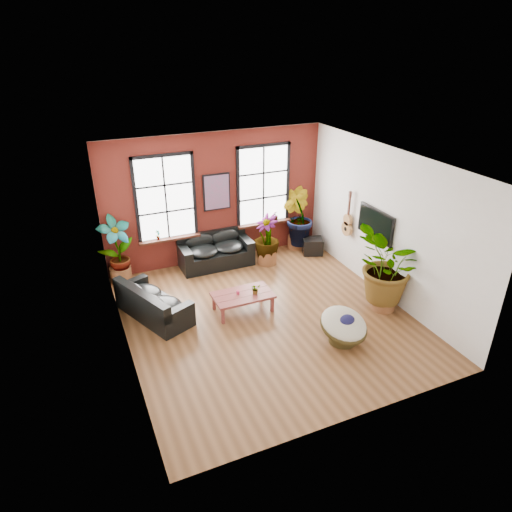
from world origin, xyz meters
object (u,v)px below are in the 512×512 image
Objects in this scene: sofa_left at (152,303)px; papasan_chair at (344,326)px; sofa_back at (215,250)px; coffee_table at (243,296)px.

sofa_left reaches higher than papasan_chair.
sofa_back is 0.94× the size of sofa_left.
sofa_left is at bearing 163.89° from coffee_table.
sofa_left is at bearing -138.13° from sofa_back.
sofa_back is 2.84m from sofa_left.
sofa_back is 1.61× the size of papasan_chair.
sofa_back is 4.53m from papasan_chair.
papasan_chair is (1.26, -4.35, -0.02)m from sofa_back.
sofa_back reaches higher than sofa_left.
coffee_table is (-0.18, -2.46, -0.02)m from sofa_back.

